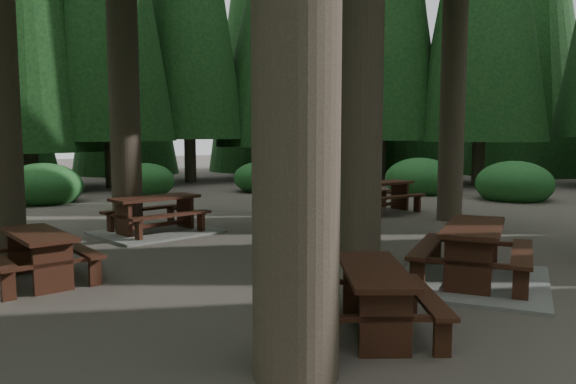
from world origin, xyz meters
TOP-DOWN VIEW (x-y plane):
  - ground at (0.00, 0.00)m, footprint 80.00×80.00m
  - picnic_table_a at (1.05, -1.99)m, footprint 3.17×3.03m
  - picnic_table_b at (-3.99, 1.60)m, footprint 1.46×1.77m
  - picnic_table_c at (-1.13, 4.34)m, footprint 2.57×2.23m
  - picnic_table_d at (5.08, 3.93)m, footprint 1.91×1.56m
  - picnic_table_e at (-1.51, -2.64)m, footprint 2.01×2.10m
  - shrub_ring at (0.70, 0.75)m, footprint 23.86×24.64m

SIDE VIEW (x-z plane):
  - ground at x=0.00m, z-range 0.00..0.00m
  - picnic_table_c at x=-1.13m, z-range -0.13..0.66m
  - picnic_table_a at x=1.05m, z-range -0.13..0.71m
  - shrub_ring at x=0.70m, z-range -0.35..1.15m
  - picnic_table_e at x=-1.51m, z-range 0.12..0.83m
  - picnic_table_b at x=-3.99m, z-range 0.12..0.84m
  - picnic_table_d at x=5.08m, z-range 0.13..0.94m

